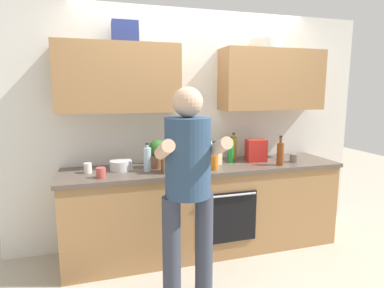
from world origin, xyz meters
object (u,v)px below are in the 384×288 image
(person_standing, at_px, (188,180))
(bottle_water, at_px, (147,159))
(bottle_juice, at_px, (214,157))
(grocery_bag_crisps, at_px, (256,150))
(cup_stoneware, at_px, (294,158))
(mixing_bowl, at_px, (121,165))
(bottle_hotsauce, at_px, (181,156))
(bottle_soda, at_px, (231,151))
(potted_herb, at_px, (157,153))
(bottle_oil, at_px, (233,148))
(cup_coffee, at_px, (88,168))
(knife_block, at_px, (167,159))
(grocery_bag_rice, at_px, (210,153))
(cup_ceramic, at_px, (101,173))
(bottle_vinegar, at_px, (280,153))

(person_standing, bearing_deg, bottle_water, 104.29)
(bottle_juice, relative_size, grocery_bag_crisps, 1.17)
(cup_stoneware, bearing_deg, mixing_bowl, 174.80)
(mixing_bowl, bearing_deg, bottle_hotsauce, -5.86)
(bottle_soda, xyz_separation_m, potted_herb, (-0.79, -0.01, 0.03))
(bottle_oil, relative_size, bottle_hotsauce, 1.14)
(bottle_hotsauce, bearing_deg, cup_coffee, 177.61)
(mixing_bowl, xyz_separation_m, knife_block, (0.41, -0.21, 0.08))
(bottle_hotsauce, height_order, cup_coffee, bottle_hotsauce)
(knife_block, height_order, grocery_bag_rice, knife_block)
(cup_coffee, distance_m, grocery_bag_crisps, 1.74)
(bottle_water, bearing_deg, bottle_soda, 7.74)
(cup_ceramic, bearing_deg, grocery_bag_crisps, 7.82)
(bottle_oil, relative_size, mixing_bowl, 1.44)
(bottle_juice, xyz_separation_m, cup_stoneware, (0.94, 0.07, -0.08))
(bottle_juice, relative_size, cup_coffee, 2.99)
(bottle_oil, xyz_separation_m, knife_block, (-0.81, -0.33, -0.01))
(person_standing, distance_m, knife_block, 0.65)
(knife_block, distance_m, grocery_bag_crisps, 1.04)
(bottle_hotsauce, relative_size, grocery_bag_rice, 1.14)
(bottle_oil, relative_size, bottle_water, 1.12)
(bottle_oil, height_order, knife_block, knife_block)
(bottle_water, bearing_deg, cup_ceramic, -164.44)
(cup_stoneware, xyz_separation_m, knife_block, (-1.39, -0.04, 0.08))
(person_standing, distance_m, grocery_bag_rice, 0.98)
(mixing_bowl, relative_size, potted_herb, 0.75)
(bottle_water, distance_m, potted_herb, 0.17)
(bottle_juice, height_order, grocery_bag_crisps, bottle_juice)
(bottle_water, distance_m, grocery_bag_crisps, 1.20)
(bottle_water, bearing_deg, cup_stoneware, -1.86)
(cup_ceramic, distance_m, mixing_bowl, 0.30)
(bottle_juice, distance_m, bottle_oil, 0.50)
(person_standing, relative_size, knife_block, 5.49)
(potted_herb, bearing_deg, cup_ceramic, -157.09)
(mixing_bowl, xyz_separation_m, grocery_bag_crisps, (1.43, -0.01, 0.07))
(mixing_bowl, bearing_deg, person_standing, -63.37)
(bottle_soda, relative_size, bottle_vinegar, 0.91)
(bottle_hotsauce, relative_size, cup_stoneware, 3.03)
(bottle_water, bearing_deg, bottle_hotsauce, 9.01)
(cup_stoneware, xyz_separation_m, mixing_bowl, (-1.81, 0.16, 0.00))
(cup_coffee, bearing_deg, grocery_bag_rice, 0.92)
(bottle_oil, distance_m, mixing_bowl, 1.23)
(cup_ceramic, bearing_deg, bottle_hotsauce, 12.70)
(knife_block, bearing_deg, bottle_soda, 16.52)
(cup_stoneware, distance_m, potted_herb, 1.46)
(grocery_bag_rice, bearing_deg, cup_stoneware, -10.20)
(person_standing, relative_size, bottle_juice, 6.02)
(cup_coffee, bearing_deg, bottle_water, -9.51)
(person_standing, bearing_deg, bottle_hotsauce, 79.21)
(knife_block, bearing_deg, cup_coffee, 165.40)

